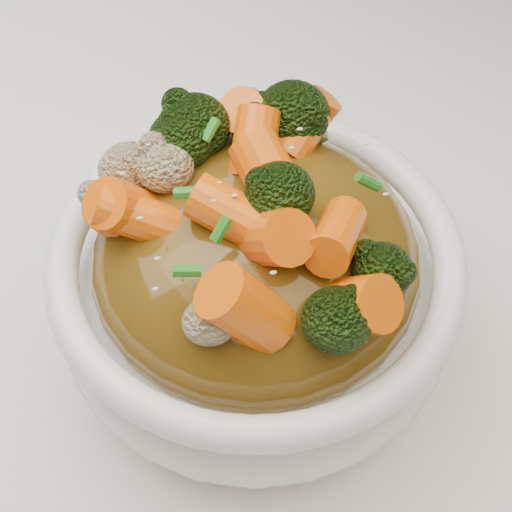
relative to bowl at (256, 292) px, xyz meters
name	(u,v)px	position (x,y,z in m)	size (l,w,h in m)	color
tablecloth	(178,334)	(-0.04, 0.02, -0.06)	(1.20, 0.80, 0.04)	white
bowl	(256,292)	(0.00, 0.00, 0.00)	(0.22, 0.22, 0.08)	white
sauce_base	(256,259)	(0.00, 0.00, 0.03)	(0.17, 0.17, 0.09)	#5C3F0F
carrots	(256,178)	(0.00, 0.00, 0.09)	(0.17, 0.17, 0.05)	#FC6508
broccoli	(256,179)	(0.00, 0.00, 0.09)	(0.17, 0.17, 0.04)	black
cauliflower	(256,182)	(0.00, 0.00, 0.09)	(0.17, 0.17, 0.04)	tan
scallions	(256,176)	(0.00, 0.00, 0.09)	(0.13, 0.13, 0.02)	#1F761B
sesame_seeds	(256,176)	(0.00, 0.00, 0.09)	(0.15, 0.15, 0.01)	beige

